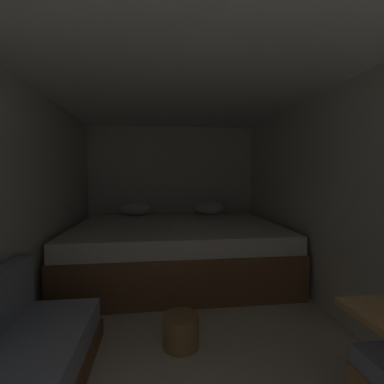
{
  "coord_description": "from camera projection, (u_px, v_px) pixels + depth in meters",
  "views": [
    {
      "loc": [
        -0.23,
        -0.21,
        1.25
      ],
      "look_at": [
        0.14,
        2.77,
        1.07
      ],
      "focal_mm": 26.07,
      "sensor_mm": 36.0,
      "label": 1
    }
  ],
  "objects": [
    {
      "name": "ground_plane",
      "position": [
        189.0,
        337.0,
        2.15
      ],
      "size": [
        6.74,
        6.74,
        0.0
      ],
      "primitive_type": "plane",
      "color": "beige"
    },
    {
      "name": "wall_back",
      "position": [
        172.0,
        190.0,
        4.46
      ],
      "size": [
        2.69,
        0.05,
        2.02
      ],
      "primitive_type": "cube",
      "color": "silver",
      "rests_on": "ground"
    },
    {
      "name": "wall_right",
      "position": [
        351.0,
        205.0,
        2.25
      ],
      "size": [
        0.05,
        4.74,
        2.02
      ],
      "primitive_type": "cube",
      "color": "silver",
      "rests_on": "ground"
    },
    {
      "name": "ceiling_slab",
      "position": [
        189.0,
        67.0,
        2.03
      ],
      "size": [
        2.69,
        4.74,
        0.05
      ],
      "primitive_type": "cube",
      "color": "white",
      "rests_on": "wall_left"
    },
    {
      "name": "bed",
      "position": [
        177.0,
        248.0,
        3.51
      ],
      "size": [
        2.47,
        1.88,
        0.85
      ],
      "color": "brown",
      "rests_on": "ground"
    },
    {
      "name": "wicker_basket",
      "position": [
        181.0,
        331.0,
        2.03
      ],
      "size": [
        0.26,
        0.26,
        0.23
      ],
      "color": "olive",
      "rests_on": "ground"
    }
  ]
}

